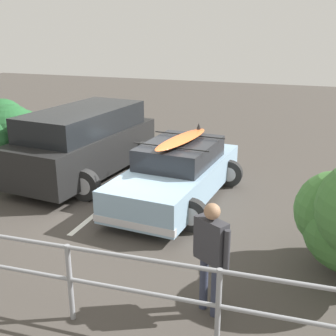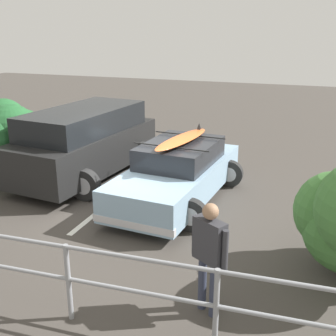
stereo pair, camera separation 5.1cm
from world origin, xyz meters
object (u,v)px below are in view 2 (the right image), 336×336
person_bystander (209,249)px  bush_near_right (9,140)px  suv_car (85,142)px  sedan_car (178,173)px

person_bystander → bush_near_right: (6.13, -3.54, 0.06)m
suv_car → bush_near_right: 1.91m
sedan_car → bush_near_right: size_ratio=1.94×
suv_car → person_bystander: size_ratio=2.88×
person_bystander → bush_near_right: size_ratio=0.72×
person_bystander → bush_near_right: bush_near_right is taller
person_bystander → bush_near_right: bearing=-30.0°
suv_car → person_bystander: 6.18m
sedan_car → suv_car: suv_car is taller
bush_near_right → sedan_car: bearing=-178.4°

